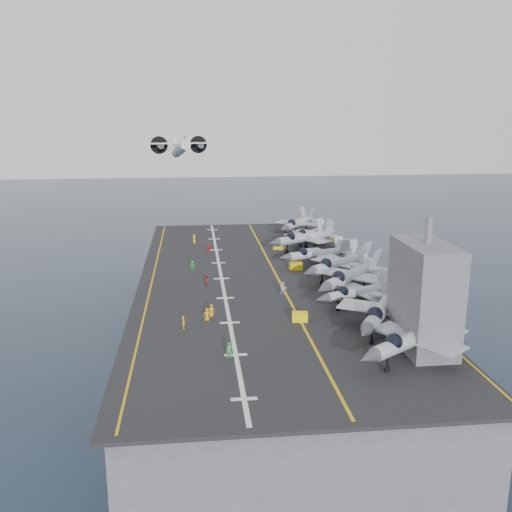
{
  "coord_description": "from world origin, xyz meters",
  "views": [
    {
      "loc": [
        -10.19,
        -87.75,
        36.02
      ],
      "look_at": [
        0.0,
        4.0,
        13.0
      ],
      "focal_mm": 40.0,
      "sensor_mm": 36.0,
      "label": 1
    }
  ],
  "objects": [
    {
      "name": "crew_0",
      "position": [
        -8.84,
        -18.92,
        11.23
      ],
      "size": [
        1.0,
        0.67,
        1.66
      ],
      "primitive_type": "imported",
      "color": "gold",
      "rests_on": "flight_deck"
    },
    {
      "name": "crew_2",
      "position": [
        -8.39,
        -3.24,
        11.2
      ],
      "size": [
        0.92,
        1.12,
        1.6
      ],
      "primitive_type": "imported",
      "color": "#B21919",
      "rests_on": "flight_deck"
    },
    {
      "name": "tow_cart_c",
      "position": [
        6.26,
        19.4,
        11.05
      ],
      "size": [
        2.5,
        2.02,
        1.3
      ],
      "primitive_type": null,
      "color": "gold",
      "rests_on": "flight_deck"
    },
    {
      "name": "island_superstructure",
      "position": [
        15.0,
        -30.0,
        17.9
      ],
      "size": [
        5.0,
        10.0,
        15.0
      ],
      "primitive_type": null,
      "color": "#56595E",
      "rests_on": "flight_deck"
    },
    {
      "name": "crew_1",
      "position": [
        -11.78,
        -21.31,
        11.21
      ],
      "size": [
        0.86,
        1.1,
        1.62
      ],
      "primitive_type": "imported",
      "color": "yellow",
      "rests_on": "flight_deck"
    },
    {
      "name": "foul_line",
      "position": [
        3.0,
        0.0,
        10.42
      ],
      "size": [
        0.35,
        90.0,
        0.02
      ],
      "primitive_type": "cube",
      "color": "gold",
      "rests_on": "flight_deck"
    },
    {
      "name": "fighter_jet_0",
      "position": [
        12.59,
        -33.52,
        13.05
      ],
      "size": [
        18.34,
        16.95,
        5.3
      ],
      "primitive_type": null,
      "color": "#8D949C",
      "rests_on": "flight_deck"
    },
    {
      "name": "crew_6",
      "position": [
        -6.76,
        -30.81,
        11.31
      ],
      "size": [
        1.18,
        0.87,
        1.82
      ],
      "primitive_type": "imported",
      "color": "green",
      "rests_on": "flight_deck"
    },
    {
      "name": "fighter_jet_1",
      "position": [
        12.05,
        -24.72,
        13.21
      ],
      "size": [
        17.62,
        19.45,
        5.62
      ],
      "primitive_type": null,
      "color": "#A1A8B2",
      "rests_on": "flight_deck"
    },
    {
      "name": "crew_4",
      "position": [
        -7.49,
        17.34,
        11.4
      ],
      "size": [
        1.35,
        1.45,
        2.01
      ],
      "primitive_type": "imported",
      "color": "red",
      "rests_on": "flight_deck"
    },
    {
      "name": "fighter_jet_2",
      "position": [
        12.05,
        -15.69,
        12.63
      ],
      "size": [
        15.17,
        12.87,
        4.46
      ],
      "primitive_type": null,
      "color": "#9299A1",
      "rests_on": "flight_deck"
    },
    {
      "name": "fighter_jet_7",
      "position": [
        13.48,
        23.86,
        12.65
      ],
      "size": [
        15.46,
        15.03,
        4.5
      ],
      "primitive_type": null,
      "color": "#8D959D",
      "rests_on": "flight_deck"
    },
    {
      "name": "ground",
      "position": [
        0.0,
        0.0,
        0.0
      ],
      "size": [
        500.0,
        500.0,
        0.0
      ],
      "primitive_type": "plane",
      "color": "#142135",
      "rests_on": "ground"
    },
    {
      "name": "deck_edge_port",
      "position": [
        -17.0,
        0.0,
        10.42
      ],
      "size": [
        0.25,
        90.0,
        0.02
      ],
      "primitive_type": "cube",
      "color": "gold",
      "rests_on": "flight_deck"
    },
    {
      "name": "tow_cart_a",
      "position": [
        2.9,
        -20.39,
        10.99
      ],
      "size": [
        2.1,
        1.51,
        1.18
      ],
      "primitive_type": null,
      "color": "yellow",
      "rests_on": "flight_deck"
    },
    {
      "name": "flight_deck",
      "position": [
        0.0,
        0.0,
        10.2
      ],
      "size": [
        38.0,
        92.0,
        0.4
      ],
      "primitive_type": "cube",
      "color": "black",
      "rests_on": "hull"
    },
    {
      "name": "crew_7",
      "position": [
        2.52,
        -9.43,
        11.38
      ],
      "size": [
        1.26,
        0.92,
        1.95
      ],
      "primitive_type": "imported",
      "color": "silver",
      "rests_on": "flight_deck"
    },
    {
      "name": "transport_plane",
      "position": [
        -12.86,
        52.7,
        27.86
      ],
      "size": [
        26.04,
        19.98,
        5.57
      ],
      "primitive_type": null,
      "color": "silver"
    },
    {
      "name": "fighter_jet_6",
      "position": [
        10.85,
        17.74,
        13.06
      ],
      "size": [
        18.36,
        16.52,
        5.31
      ],
      "primitive_type": null,
      "color": "#98A0A8",
      "rests_on": "flight_deck"
    },
    {
      "name": "deck_edge_stbd",
      "position": [
        18.5,
        0.0,
        10.42
      ],
      "size": [
        0.25,
        90.0,
        0.02
      ],
      "primitive_type": "cube",
      "color": "gold",
      "rests_on": "flight_deck"
    },
    {
      "name": "crew_5",
      "position": [
        -10.19,
        26.6,
        11.3
      ],
      "size": [
        0.95,
        1.22,
        1.8
      ],
      "primitive_type": "imported",
      "color": "yellow",
      "rests_on": "flight_deck"
    },
    {
      "name": "fighter_jet_3",
      "position": [
        12.33,
        -9.8,
        13.25
      ],
      "size": [
        19.19,
        19.49,
        5.7
      ],
      "primitive_type": null,
      "color": "gray",
      "rests_on": "flight_deck"
    },
    {
      "name": "landing_centerline",
      "position": [
        -6.0,
        0.0,
        10.42
      ],
      "size": [
        0.5,
        90.0,
        0.02
      ],
      "primitive_type": "cube",
      "color": "silver",
      "rests_on": "flight_deck"
    },
    {
      "name": "crew_8",
      "position": [
        -8.22,
        -17.44,
        11.23
      ],
      "size": [
        1.0,
        0.67,
        1.66
      ],
      "primitive_type": "imported",
      "color": "gold",
      "rests_on": "flight_deck"
    },
    {
      "name": "fighter_jet_4",
      "position": [
        12.68,
        -2.13,
        13.09
      ],
      "size": [
        18.57,
        17.73,
        5.38
      ],
      "primitive_type": null,
      "color": "#9299A1",
      "rests_on": "flight_deck"
    },
    {
      "name": "tow_cart_b",
      "position": [
        6.79,
        4.22,
        11.03
      ],
      "size": [
        2.18,
        1.48,
        1.27
      ],
      "primitive_type": null,
      "color": "gold",
      "rests_on": "flight_deck"
    },
    {
      "name": "crew_3",
      "position": [
        -10.61,
        5.25,
        11.27
      ],
      "size": [
        1.07,
        0.73,
        1.74
      ],
      "primitive_type": "imported",
      "color": "#1E8427",
      "rests_on": "flight_deck"
    },
    {
      "name": "hull",
      "position": [
        0.0,
        0.0,
        5.0
      ],
      "size": [
        36.0,
        90.0,
        10.0
      ],
      "primitive_type": "cube",
      "color": "#56595E",
      "rests_on": "ground"
    },
    {
      "name": "fighter_jet_5",
      "position": [
        11.08,
        6.24,
        12.69
      ],
      "size": [
        15.17,
        12.24,
        4.58
      ],
      "primitive_type": null,
      "color": "gray",
      "rests_on": "flight_deck"
    },
    {
      "name": "fighter_jet_8",
      "position": [
        12.42,
        32.89,
        13.04
      ],
      "size": [
        16.9,
        18.25,
        5.27
      ],
      "primitive_type": null,
      "color": "#919BA1",
      "rests_on": "flight_deck"
    }
  ]
}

